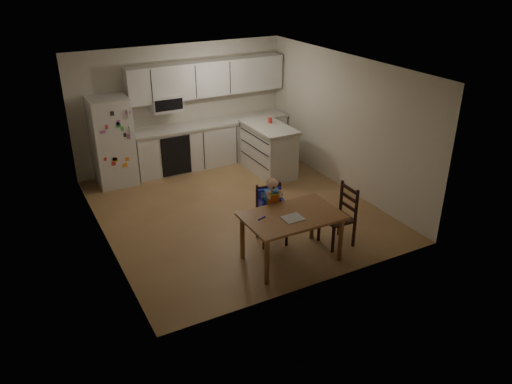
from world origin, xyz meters
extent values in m
cube|color=olive|center=(0.00, 0.00, -0.01)|extent=(4.50, 5.00, 0.01)
cube|color=beige|center=(0.00, 2.50, 1.25)|extent=(4.50, 0.02, 2.50)
cube|color=beige|center=(-2.25, 0.00, 1.25)|extent=(0.02, 5.00, 2.50)
cube|color=beige|center=(2.25, 0.00, 1.25)|extent=(0.02, 5.00, 2.50)
cube|color=white|center=(0.00, 0.00, 2.50)|extent=(4.50, 5.00, 0.01)
cube|color=silver|center=(-1.55, 2.15, 0.85)|extent=(0.72, 0.70, 1.70)
cube|color=silver|center=(0.53, 2.20, 0.43)|extent=(3.34, 0.60, 0.86)
cube|color=beige|center=(0.53, 2.19, 0.89)|extent=(3.37, 0.62, 0.05)
cube|color=black|center=(-0.39, 1.89, 0.43)|extent=(0.60, 0.02, 0.80)
cube|color=silver|center=(0.53, 2.33, 1.80)|extent=(3.34, 0.34, 0.70)
cube|color=silver|center=(-0.39, 2.30, 1.42)|extent=(0.60, 0.38, 0.33)
cube|color=silver|center=(1.34, 1.20, 0.47)|extent=(0.64, 1.29, 0.94)
cube|color=beige|center=(1.34, 1.20, 0.97)|extent=(0.71, 1.35, 0.05)
cylinder|color=red|center=(1.44, 1.35, 1.05)|extent=(0.09, 0.09, 0.11)
cube|color=brown|center=(0.02, -1.81, 0.72)|extent=(1.38, 0.89, 0.04)
cylinder|color=brown|center=(-0.59, -2.18, 0.35)|extent=(0.07, 0.07, 0.70)
cylinder|color=brown|center=(-0.59, -1.45, 0.35)|extent=(0.07, 0.07, 0.70)
cylinder|color=brown|center=(0.63, -2.18, 0.35)|extent=(0.07, 0.07, 0.70)
cylinder|color=brown|center=(0.63, -1.45, 0.35)|extent=(0.07, 0.07, 0.70)
cube|color=#BDBCC2|center=(-0.03, -1.91, 0.74)|extent=(0.28, 0.25, 0.01)
cylinder|color=#2628C8|center=(-0.43, -1.71, 0.75)|extent=(0.12, 0.06, 0.02)
cube|color=black|center=(0.02, -1.24, 0.42)|extent=(0.48, 0.48, 0.03)
cube|color=black|center=(-0.20, -1.38, 0.20)|extent=(0.04, 0.04, 0.40)
cube|color=black|center=(-0.12, -1.03, 0.20)|extent=(0.04, 0.04, 0.40)
cube|color=black|center=(0.16, -1.46, 0.20)|extent=(0.04, 0.04, 0.40)
cube|color=black|center=(0.23, -1.10, 0.20)|extent=(0.04, 0.04, 0.40)
cube|color=black|center=(0.05, -1.06, 0.67)|extent=(0.40, 0.12, 0.48)
cube|color=#2628C8|center=(0.02, -1.24, 0.48)|extent=(0.42, 0.40, 0.10)
cube|color=#2628C8|center=(0.04, -1.11, 0.69)|extent=(0.37, 0.13, 0.33)
cube|color=#5C6ACE|center=(0.01, -1.26, 0.54)|extent=(0.33, 0.30, 0.02)
cube|color=#216EB6|center=(0.02, -1.23, 0.75)|extent=(0.23, 0.18, 0.25)
cube|color=#E74B1A|center=(0.01, -1.29, 0.74)|extent=(0.18, 0.05, 0.19)
sphere|color=beige|center=(0.02, -1.24, 0.99)|extent=(0.19, 0.19, 0.16)
ellipsoid|color=olive|center=(0.02, -1.24, 1.01)|extent=(0.19, 0.18, 0.14)
cube|color=black|center=(0.87, -1.76, 0.43)|extent=(0.43, 0.43, 0.03)
cube|color=black|center=(0.68, -1.57, 0.21)|extent=(0.04, 0.04, 0.42)
cube|color=black|center=(1.06, -1.58, 0.21)|extent=(0.04, 0.04, 0.42)
cube|color=black|center=(0.67, -1.95, 0.21)|extent=(0.04, 0.04, 0.42)
cube|color=black|center=(1.05, -1.96, 0.21)|extent=(0.04, 0.04, 0.42)
cube|color=black|center=(1.06, -1.77, 0.70)|extent=(0.04, 0.42, 0.50)
camera|label=1|loc=(-3.37, -7.06, 4.06)|focal=35.00mm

